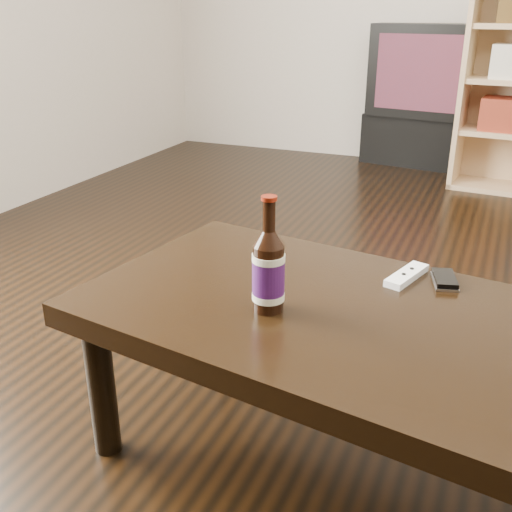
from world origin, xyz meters
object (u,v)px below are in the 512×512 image
at_px(tv_stand, 429,139).
at_px(remote, 407,275).
at_px(coffee_table, 334,330).
at_px(beer_bottle, 268,271).
at_px(tv, 436,70).
at_px(phone, 445,280).

distance_m(tv_stand, remote, 3.13).
distance_m(coffee_table, beer_bottle, 0.22).
relative_size(tv, phone, 7.61).
bearing_deg(coffee_table, phone, 47.74).
bearing_deg(remote, coffee_table, -101.72).
height_order(tv_stand, remote, remote).
bearing_deg(remote, phone, 24.29).
distance_m(beer_bottle, phone, 0.47).
height_order(tv_stand, tv, tv).
bearing_deg(coffee_table, tv_stand, 94.04).
height_order(beer_bottle, remote, beer_bottle).
relative_size(coffee_table, remote, 7.61).
xyz_separation_m(tv_stand, remote, (0.36, -3.10, 0.27)).
relative_size(tv, coffee_table, 0.70).
height_order(tv, phone, tv).
bearing_deg(tv_stand, beer_bottle, -79.81).
distance_m(tv_stand, tv, 0.48).
bearing_deg(remote, beer_bottle, -114.89).
xyz_separation_m(beer_bottle, remote, (0.26, 0.29, -0.09)).
height_order(tv, remote, tv).
xyz_separation_m(coffee_table, phone, (0.21, 0.23, 0.07)).
bearing_deg(beer_bottle, phone, 40.75).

